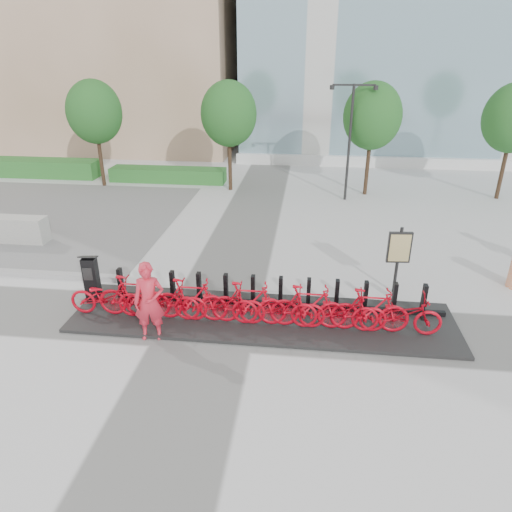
# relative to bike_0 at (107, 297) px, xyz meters

# --- Properties ---
(ground) EXTENTS (120.00, 120.00, 0.00)m
(ground) POSITION_rel_bike_0_xyz_m (2.60, 0.05, -0.58)
(ground) COLOR #BCBCBC
(gravel_patch) EXTENTS (14.00, 14.00, 0.00)m
(gravel_patch) POSITION_rel_bike_0_xyz_m (-7.40, 7.05, -0.58)
(gravel_patch) COLOR #606060
(gravel_patch) RESTS_ON ground
(hedge_a) EXTENTS (10.00, 1.40, 0.90)m
(hedge_a) POSITION_rel_bike_0_xyz_m (-11.40, 13.55, -0.13)
(hedge_a) COLOR #276B2C
(hedge_a) RESTS_ON ground
(hedge_b) EXTENTS (6.00, 1.20, 0.70)m
(hedge_b) POSITION_rel_bike_0_xyz_m (-2.40, 13.25, -0.23)
(hedge_b) COLOR #276B2C
(hedge_b) RESTS_ON ground
(tree_0) EXTENTS (2.60, 2.60, 5.10)m
(tree_0) POSITION_rel_bike_0_xyz_m (-5.40, 12.05, 3.01)
(tree_0) COLOR #4C3827
(tree_0) RESTS_ON ground
(tree_1) EXTENTS (2.60, 2.60, 5.10)m
(tree_1) POSITION_rel_bike_0_xyz_m (1.10, 12.05, 3.01)
(tree_1) COLOR #4C3827
(tree_1) RESTS_ON ground
(tree_2) EXTENTS (2.60, 2.60, 5.10)m
(tree_2) POSITION_rel_bike_0_xyz_m (7.60, 12.05, 3.01)
(tree_2) COLOR #4C3827
(tree_2) RESTS_ON ground
(streetlamp) EXTENTS (2.00, 0.20, 5.00)m
(streetlamp) POSITION_rel_bike_0_xyz_m (6.60, 11.05, 2.55)
(streetlamp) COLOR black
(streetlamp) RESTS_ON ground
(dock_pad) EXTENTS (9.60, 2.40, 0.08)m
(dock_pad) POSITION_rel_bike_0_xyz_m (3.90, 0.35, -0.54)
(dock_pad) COLOR black
(dock_pad) RESTS_ON ground
(dock_rail_posts) EXTENTS (8.02, 0.50, 0.85)m
(dock_rail_posts) POSITION_rel_bike_0_xyz_m (3.96, 0.82, -0.08)
(dock_rail_posts) COLOR black
(dock_rail_posts) RESTS_ON dock_pad
(bike_0) EXTENTS (1.91, 0.66, 1.00)m
(bike_0) POSITION_rel_bike_0_xyz_m (0.00, 0.00, 0.00)
(bike_0) COLOR #B40414
(bike_0) RESTS_ON dock_pad
(bike_1) EXTENTS (1.85, 0.52, 1.11)m
(bike_1) POSITION_rel_bike_0_xyz_m (0.72, 0.00, 0.05)
(bike_1) COLOR #B40414
(bike_1) RESTS_ON dock_pad
(bike_2) EXTENTS (1.91, 0.66, 1.00)m
(bike_2) POSITION_rel_bike_0_xyz_m (1.44, 0.00, 0.00)
(bike_2) COLOR #B40414
(bike_2) RESTS_ON dock_pad
(bike_3) EXTENTS (1.85, 0.52, 1.11)m
(bike_3) POSITION_rel_bike_0_xyz_m (2.16, 0.00, 0.05)
(bike_3) COLOR #B40414
(bike_3) RESTS_ON dock_pad
(bike_4) EXTENTS (1.91, 0.66, 1.00)m
(bike_4) POSITION_rel_bike_0_xyz_m (2.88, 0.00, 0.00)
(bike_4) COLOR #B40414
(bike_4) RESTS_ON dock_pad
(bike_5) EXTENTS (1.85, 0.52, 1.11)m
(bike_5) POSITION_rel_bike_0_xyz_m (3.60, 0.00, 0.05)
(bike_5) COLOR #B40414
(bike_5) RESTS_ON dock_pad
(bike_6) EXTENTS (1.91, 0.66, 1.00)m
(bike_6) POSITION_rel_bike_0_xyz_m (4.32, 0.00, 0.00)
(bike_6) COLOR #B40414
(bike_6) RESTS_ON dock_pad
(bike_7) EXTENTS (1.85, 0.52, 1.11)m
(bike_7) POSITION_rel_bike_0_xyz_m (5.04, 0.00, 0.05)
(bike_7) COLOR #B40414
(bike_7) RESTS_ON dock_pad
(bike_8) EXTENTS (1.91, 0.66, 1.00)m
(bike_8) POSITION_rel_bike_0_xyz_m (5.76, 0.00, 0.00)
(bike_8) COLOR #B40414
(bike_8) RESTS_ON dock_pad
(bike_9) EXTENTS (1.85, 0.52, 1.11)m
(bike_9) POSITION_rel_bike_0_xyz_m (6.48, 0.00, 0.05)
(bike_9) COLOR #B40414
(bike_9) RESTS_ON dock_pad
(bike_10) EXTENTS (1.91, 0.66, 1.00)m
(bike_10) POSITION_rel_bike_0_xyz_m (7.20, 0.00, 0.00)
(bike_10) COLOR #B40414
(bike_10) RESTS_ON dock_pad
(kiosk) EXTENTS (0.46, 0.40, 1.37)m
(kiosk) POSITION_rel_bike_0_xyz_m (-0.66, 0.62, 0.16)
(kiosk) COLOR black
(kiosk) RESTS_ON dock_pad
(worker_red) EXTENTS (0.78, 0.59, 1.93)m
(worker_red) POSITION_rel_bike_0_xyz_m (1.41, -0.77, 0.38)
(worker_red) COLOR red
(worker_red) RESTS_ON ground
(jersey_barrier) EXTENTS (2.36, 0.66, 0.91)m
(jersey_barrier) POSITION_rel_bike_0_xyz_m (-5.40, 4.51, -0.13)
(jersey_barrier) COLOR #AAA99C
(jersey_barrier) RESTS_ON ground
(map_sign) EXTENTS (0.64, 0.16, 1.94)m
(map_sign) POSITION_rel_bike_0_xyz_m (7.43, 2.19, 0.71)
(map_sign) COLOR black
(map_sign) RESTS_ON ground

